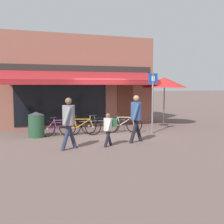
{
  "coord_description": "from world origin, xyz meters",
  "views": [
    {
      "loc": [
        -4.01,
        -11.33,
        2.12
      ],
      "look_at": [
        -0.17,
        -0.84,
        1.05
      ],
      "focal_mm": 45.0,
      "sensor_mm": 36.0,
      "label": 1
    }
  ],
  "objects_px": {
    "bicycle_orange": "(80,127)",
    "bicycle_black": "(100,125)",
    "cafe_parasol": "(164,83)",
    "parking_sign": "(153,96)",
    "pedestrian_second_adult": "(69,118)",
    "litter_bin": "(36,124)",
    "pedestrian_adult": "(136,114)",
    "pedestrian_child": "(109,126)",
    "bicycle_silver": "(123,124)",
    "bicycle_purple": "(60,127)"
  },
  "relations": [
    {
      "from": "bicycle_purple",
      "to": "bicycle_silver",
      "type": "relative_size",
      "value": 1.07
    },
    {
      "from": "bicycle_purple",
      "to": "pedestrian_second_adult",
      "type": "relative_size",
      "value": 1.03
    },
    {
      "from": "bicycle_silver",
      "to": "litter_bin",
      "type": "height_order",
      "value": "litter_bin"
    },
    {
      "from": "litter_bin",
      "to": "parking_sign",
      "type": "height_order",
      "value": "parking_sign"
    },
    {
      "from": "bicycle_orange",
      "to": "bicycle_black",
      "type": "distance_m",
      "value": 0.97
    },
    {
      "from": "bicycle_silver",
      "to": "litter_bin",
      "type": "distance_m",
      "value": 3.73
    },
    {
      "from": "bicycle_orange",
      "to": "pedestrian_second_adult",
      "type": "relative_size",
      "value": 1.03
    },
    {
      "from": "bicycle_silver",
      "to": "pedestrian_second_adult",
      "type": "bearing_deg",
      "value": -122.69
    },
    {
      "from": "pedestrian_child",
      "to": "bicycle_orange",
      "type": "bearing_deg",
      "value": -88.71
    },
    {
      "from": "pedestrian_adult",
      "to": "bicycle_orange",
      "type": "bearing_deg",
      "value": -47.83
    },
    {
      "from": "litter_bin",
      "to": "parking_sign",
      "type": "xyz_separation_m",
      "value": [
        4.88,
        -0.81,
        1.11
      ]
    },
    {
      "from": "pedestrian_adult",
      "to": "litter_bin",
      "type": "bearing_deg",
      "value": -29.87
    },
    {
      "from": "bicycle_black",
      "to": "litter_bin",
      "type": "distance_m",
      "value": 2.72
    },
    {
      "from": "bicycle_purple",
      "to": "litter_bin",
      "type": "xyz_separation_m",
      "value": [
        -0.97,
        0.03,
        0.16
      ]
    },
    {
      "from": "bicycle_orange",
      "to": "cafe_parasol",
      "type": "relative_size",
      "value": 0.7
    },
    {
      "from": "bicycle_black",
      "to": "bicycle_orange",
      "type": "bearing_deg",
      "value": -160.1
    },
    {
      "from": "pedestrian_second_adult",
      "to": "parking_sign",
      "type": "relative_size",
      "value": 0.64
    },
    {
      "from": "bicycle_silver",
      "to": "parking_sign",
      "type": "bearing_deg",
      "value": -8.2
    },
    {
      "from": "pedestrian_second_adult",
      "to": "litter_bin",
      "type": "bearing_deg",
      "value": -71.71
    },
    {
      "from": "bicycle_orange",
      "to": "litter_bin",
      "type": "bearing_deg",
      "value": -178.65
    },
    {
      "from": "pedestrian_child",
      "to": "pedestrian_second_adult",
      "type": "bearing_deg",
      "value": -9.25
    },
    {
      "from": "pedestrian_child",
      "to": "litter_bin",
      "type": "distance_m",
      "value": 3.43
    },
    {
      "from": "bicycle_silver",
      "to": "bicycle_black",
      "type": "bearing_deg",
      "value": -175.72
    },
    {
      "from": "bicycle_silver",
      "to": "pedestrian_second_adult",
      "type": "distance_m",
      "value": 3.81
    },
    {
      "from": "pedestrian_child",
      "to": "pedestrian_second_adult",
      "type": "distance_m",
      "value": 1.44
    },
    {
      "from": "bicycle_orange",
      "to": "bicycle_silver",
      "type": "relative_size",
      "value": 1.07
    },
    {
      "from": "bicycle_purple",
      "to": "parking_sign",
      "type": "distance_m",
      "value": 4.19
    },
    {
      "from": "bicycle_orange",
      "to": "pedestrian_second_adult",
      "type": "xyz_separation_m",
      "value": [
        -0.96,
        -2.39,
        0.66
      ]
    },
    {
      "from": "pedestrian_adult",
      "to": "pedestrian_second_adult",
      "type": "height_order",
      "value": "pedestrian_adult"
    },
    {
      "from": "pedestrian_child",
      "to": "bicycle_black",
      "type": "bearing_deg",
      "value": -109.85
    },
    {
      "from": "bicycle_silver",
      "to": "cafe_parasol",
      "type": "xyz_separation_m",
      "value": [
        2.96,
        1.48,
        1.87
      ]
    },
    {
      "from": "bicycle_purple",
      "to": "pedestrian_adult",
      "type": "height_order",
      "value": "pedestrian_adult"
    },
    {
      "from": "litter_bin",
      "to": "pedestrian_child",
      "type": "bearing_deg",
      "value": -49.87
    },
    {
      "from": "parking_sign",
      "to": "pedestrian_second_adult",
      "type": "bearing_deg",
      "value": -156.1
    },
    {
      "from": "pedestrian_adult",
      "to": "pedestrian_child",
      "type": "height_order",
      "value": "pedestrian_adult"
    },
    {
      "from": "pedestrian_adult",
      "to": "pedestrian_child",
      "type": "xyz_separation_m",
      "value": [
        -1.18,
        -0.31,
        -0.35
      ]
    },
    {
      "from": "bicycle_purple",
      "to": "bicycle_black",
      "type": "distance_m",
      "value": 1.75
    },
    {
      "from": "cafe_parasol",
      "to": "parking_sign",
      "type": "bearing_deg",
      "value": -131.1
    },
    {
      "from": "litter_bin",
      "to": "bicycle_orange",
      "type": "bearing_deg",
      "value": -7.27
    },
    {
      "from": "bicycle_orange",
      "to": "parking_sign",
      "type": "height_order",
      "value": "parking_sign"
    },
    {
      "from": "pedestrian_second_adult",
      "to": "litter_bin",
      "type": "xyz_separation_m",
      "value": [
        -0.81,
        2.61,
        -0.51
      ]
    },
    {
      "from": "bicycle_silver",
      "to": "pedestrian_child",
      "type": "xyz_separation_m",
      "value": [
        -1.51,
        -2.38,
        0.33
      ]
    },
    {
      "from": "bicycle_silver",
      "to": "pedestrian_adult",
      "type": "height_order",
      "value": "pedestrian_adult"
    },
    {
      "from": "bicycle_purple",
      "to": "cafe_parasol",
      "type": "height_order",
      "value": "cafe_parasol"
    },
    {
      "from": "bicycle_silver",
      "to": "pedestrian_adult",
      "type": "bearing_deg",
      "value": -80.9
    },
    {
      "from": "bicycle_silver",
      "to": "litter_bin",
      "type": "bearing_deg",
      "value": -165.63
    },
    {
      "from": "bicycle_silver",
      "to": "parking_sign",
      "type": "height_order",
      "value": "parking_sign"
    },
    {
      "from": "bicycle_black",
      "to": "cafe_parasol",
      "type": "relative_size",
      "value": 0.66
    },
    {
      "from": "bicycle_black",
      "to": "pedestrian_child",
      "type": "bearing_deg",
      "value": -94.95
    },
    {
      "from": "bicycle_black",
      "to": "pedestrian_adult",
      "type": "distance_m",
      "value": 2.52
    }
  ]
}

